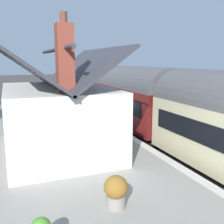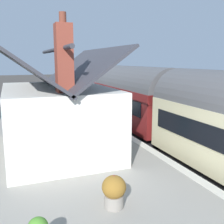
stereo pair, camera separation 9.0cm
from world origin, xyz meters
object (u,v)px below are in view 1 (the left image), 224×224
Objects in this scene: planter_by_door at (72,106)px; train at (167,109)px; bench_by_lamp at (71,113)px; planter_edge_near at (116,191)px; bench_mid_platform at (59,102)px; lamp_post_platform at (80,80)px; station_building at (58,116)px.

train is at bearing -156.00° from planter_by_door.
bench_by_lamp is 1.54× the size of planter_edge_near.
bench_mid_platform is 3.69m from lamp_post_platform.
station_building is (-0.56, 5.79, 0.16)m from train.
train is at bearing -84.50° from station_building.
train is 12.15× the size of bench_mid_platform.
lamp_post_platform is at bearing -10.93° from planter_edge_near.
planter_by_door is (7.49, 3.33, -0.87)m from train.
station_building reaches higher than train.
planter_by_door is (2.59, -0.69, -0.02)m from bench_by_lamp.
station_building is at bearing 158.36° from lamp_post_platform.
bench_by_lamp is (4.90, 4.02, -0.86)m from train.
lamp_post_platform is (7.09, 2.76, 1.09)m from train.
train reaches higher than planter_by_door.
bench_by_lamp is 2.68m from planter_by_door.
bench_by_lamp is 1.64× the size of planter_by_door.
station_building is 4.65× the size of bench_by_lamp.
bench_mid_platform is (10.60, -1.99, -1.02)m from station_building.
station_building is 5.83m from bench_by_lamp.
train is 7.82m from planter_edge_near.
station_building is 10.83m from bench_mid_platform.
station_building is at bearing 163.03° from planter_by_door.
lamp_post_platform is at bearing -160.61° from bench_mid_platform.
lamp_post_platform reaches higher than planter_by_door.
train is 2.60× the size of station_building.
train is at bearing -159.28° from bench_mid_platform.
station_building is 7.19× the size of planter_edge_near.
bench_by_lamp is at bearing 165.18° from planter_by_door.
bench_by_lamp is 3.19m from lamp_post_platform.
station_building is 5.32m from planter_edge_near.
planter_edge_near is at bearing -173.90° from station_building.
planter_edge_near is at bearing 173.48° from bench_by_lamp.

